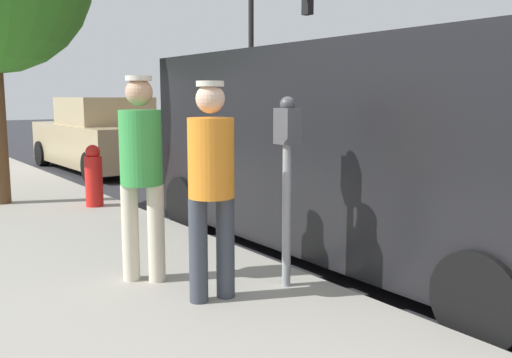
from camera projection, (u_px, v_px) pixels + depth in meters
ground_plane at (472, 298)px, 4.69m from camera, size 80.00×80.00×0.00m
parking_meter_near at (287, 159)px, 4.39m from camera, size 0.14×0.18×1.52m
pedestrian_in_orange at (211, 178)px, 4.11m from camera, size 0.36×0.34×1.63m
pedestrian_in_green at (141, 166)px, 4.54m from camera, size 0.34×0.34×1.68m
parked_van at (360, 147)px, 5.79m from camera, size 2.13×5.20×2.15m
parked_sedan_behind at (102, 138)px, 12.67m from camera, size 2.00×4.43×1.65m
traffic_light_corner at (273, 36)px, 17.21m from camera, size 2.48×0.42×5.20m
fire_hydrant at (94, 176)px, 7.78m from camera, size 0.24×0.24×0.86m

